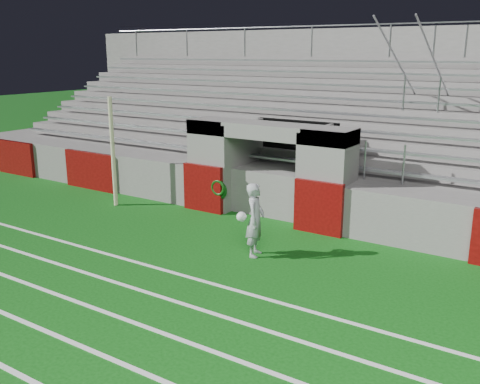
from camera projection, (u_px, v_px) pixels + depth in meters
The scene contains 5 objects.
ground at pixel (189, 255), 12.11m from camera, with size 90.00×90.00×0.00m, color #0C4C0F.
field_post at pixel (113, 152), 15.61m from camera, with size 0.12×0.12×3.22m, color beige.
stadium_structure at pixel (334, 141), 18.19m from camera, with size 26.00×8.48×5.42m.
goalkeeper_with_ball at pixel (255, 220), 11.86m from camera, with size 0.65×0.70×1.67m.
hose_coil at pixel (219, 189), 14.95m from camera, with size 0.52×0.14×0.58m.
Camera 1 is at (7.15, -8.89, 4.45)m, focal length 40.00 mm.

